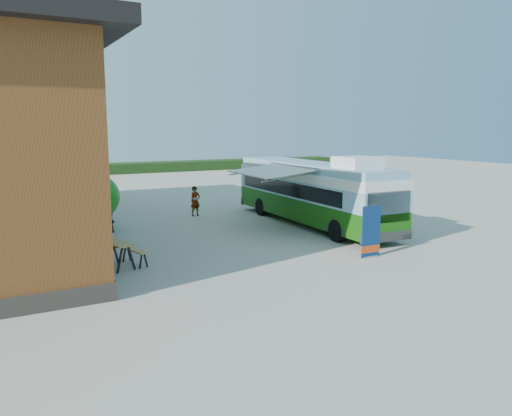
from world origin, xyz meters
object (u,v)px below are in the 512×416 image
person_a (195,201)px  slurry_tanker (73,194)px  banner (371,236)px  picnic_table (117,249)px  bus (312,191)px  person_b (104,212)px

person_a → slurry_tanker: 5.99m
banner → picnic_table: bearing=163.5°
picnic_table → slurry_tanker: size_ratio=0.27×
bus → slurry_tanker: bus is taller
slurry_tanker → person_b: bearing=-91.6°
banner → person_b: bearing=133.4°
picnic_table → slurry_tanker: bearing=76.3°
person_b → slurry_tanker: slurry_tanker is taller
bus → person_a: size_ratio=7.15×
banner → slurry_tanker: size_ratio=0.28×
person_b → slurry_tanker: bearing=-116.2°
banner → picnic_table: banner is taller
person_a → slurry_tanker: bearing=161.9°
bus → person_b: bus is taller
bus → picnic_table: (-9.88, -3.17, -0.97)m
banner → picnic_table: size_ratio=1.03×
person_a → picnic_table: bearing=-137.7°
banner → slurry_tanker: bearing=128.1°
bus → person_a: bearing=132.3°
person_b → slurry_tanker: size_ratio=0.28×
bus → person_b: bearing=166.8°
bus → slurry_tanker: 11.32m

